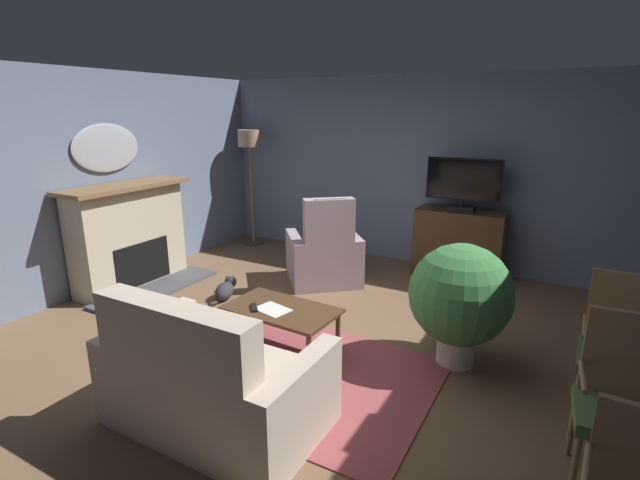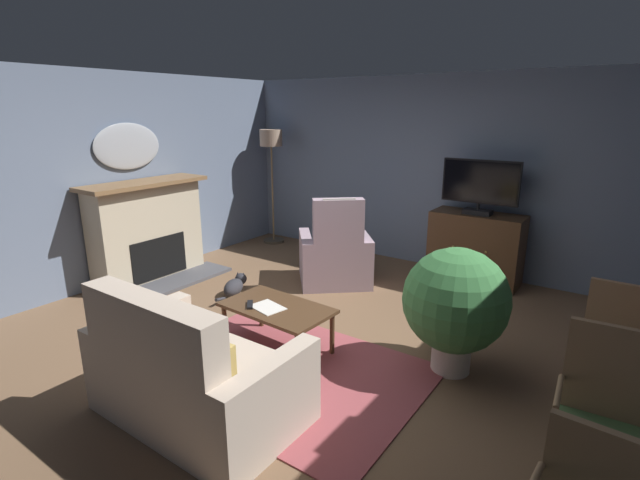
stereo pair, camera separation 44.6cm
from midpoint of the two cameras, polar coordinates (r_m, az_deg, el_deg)
ground_plane at (r=4.54m, az=-4.36°, el=-12.80°), size 6.53×6.35×0.04m
wall_back at (r=6.67m, az=9.48°, el=8.25°), size 6.53×0.10×2.60m
wall_left at (r=6.25m, az=-28.51°, el=6.08°), size 0.10×6.35×2.60m
rug_central at (r=4.09m, az=-6.29°, el=-15.88°), size 2.28×1.67×0.01m
fireplace at (r=6.26m, az=-24.15°, el=0.16°), size 0.88×1.62×1.28m
wall_mirror_oval at (r=6.29m, az=-26.65°, el=10.05°), size 0.06×0.91×0.57m
tv_cabinet at (r=6.30m, az=14.75°, el=-0.64°), size 1.11×0.52×0.89m
television at (r=6.07m, az=15.16°, el=6.73°), size 0.92×0.20×0.67m
coffee_table at (r=4.25m, az=-7.77°, el=-8.91°), size 1.03×0.63×0.43m
tv_remote at (r=4.25m, az=-11.11°, el=-8.20°), size 0.15×0.16×0.02m
folded_newspaper at (r=4.20m, az=-8.90°, el=-8.47°), size 0.34×0.28×0.01m
sofa_floral at (r=3.45m, az=-16.95°, el=-16.65°), size 1.49×0.89×1.02m
armchair_angled_to_table at (r=5.87m, az=-1.63°, el=-2.05°), size 1.19×1.18×1.16m
side_chair_mid_row at (r=3.19m, az=29.75°, el=-16.79°), size 0.51×0.46×1.03m
side_chair_nearest_door at (r=3.83m, az=29.88°, el=-11.36°), size 0.48×0.49×1.04m
potted_plant_on_hearth_side at (r=4.05m, az=13.82°, el=-6.82°), size 0.87×0.87×1.08m
cat at (r=5.64m, az=-13.77°, el=-5.96°), size 0.31×0.67×0.21m
floor_lamp at (r=7.53m, az=-10.30°, el=10.39°), size 0.36×0.36×1.84m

